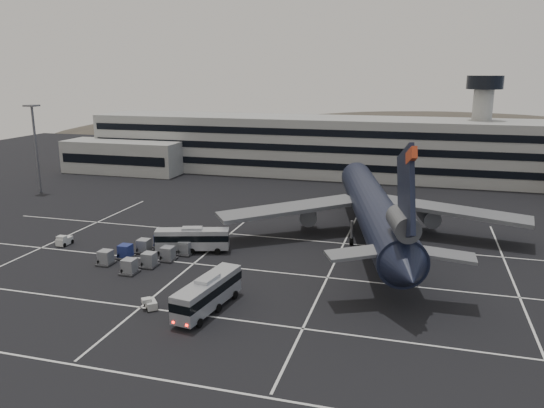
{
  "coord_description": "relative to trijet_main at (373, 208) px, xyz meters",
  "views": [
    {
      "loc": [
        22.18,
        -57.06,
        24.81
      ],
      "look_at": [
        0.55,
        19.16,
        5.0
      ],
      "focal_mm": 35.0,
      "sensor_mm": 36.0,
      "label": 1
    }
  ],
  "objects": [
    {
      "name": "hills",
      "position": [
        2.06,
        150.21,
        -17.32
      ],
      "size": [
        352.0,
        180.0,
        44.0
      ],
      "color": "#38332B",
      "rests_on": "ground"
    },
    {
      "name": "bus_near",
      "position": [
        -14.58,
        -28.41,
        -3.16
      ],
      "size": [
        4.03,
        11.05,
        3.81
      ],
      "rotation": [
        0.0,
        0.0,
        -0.14
      ],
      "color": "#A1A5AA",
      "rests_on": "ground"
    },
    {
      "name": "ground",
      "position": [
        -15.93,
        -19.79,
        -5.25
      ],
      "size": [
        260.0,
        260.0,
        0.0
      ],
      "primitive_type": "plane",
      "color": "black",
      "rests_on": "ground"
    },
    {
      "name": "trijet_main",
      "position": [
        0.0,
        0.0,
        0.0
      ],
      "size": [
        46.27,
        57.19,
        18.08
      ],
      "rotation": [
        0.0,
        0.0,
        0.22
      ],
      "color": "black",
      "rests_on": "ground"
    },
    {
      "name": "bus_far",
      "position": [
        -24.0,
        -11.39,
        -3.26
      ],
      "size": [
        10.54,
        5.31,
        3.63
      ],
      "rotation": [
        0.0,
        0.0,
        1.87
      ],
      "color": "#A1A5AA",
      "rests_on": "ground"
    },
    {
      "name": "lane_markings",
      "position": [
        -14.98,
        -19.06,
        -5.24
      ],
      "size": [
        90.0,
        55.62,
        0.01
      ],
      "color": "silver",
      "rests_on": "ground"
    },
    {
      "name": "lightpole_left",
      "position": [
        -70.93,
        15.21,
        6.57
      ],
      "size": [
        2.4,
        2.4,
        18.28
      ],
      "color": "slate",
      "rests_on": "ground"
    },
    {
      "name": "terminal",
      "position": [
        -18.87,
        51.35,
        1.68
      ],
      "size": [
        125.0,
        26.0,
        24.0
      ],
      "color": "gray",
      "rests_on": "ground"
    },
    {
      "name": "tug_b",
      "position": [
        -20.7,
        -29.73,
        -4.69
      ],
      "size": [
        2.16,
        2.25,
        1.26
      ],
      "rotation": [
        0.0,
        0.0,
        0.7
      ],
      "color": "#B9B9B4",
      "rests_on": "ground"
    },
    {
      "name": "uld_cluster",
      "position": [
        -28.77,
        -15.93,
        -4.31
      ],
      "size": [
        11.19,
        13.5,
        1.92
      ],
      "rotation": [
        0.0,
        0.0,
        -0.41
      ],
      "color": "#2D2D30",
      "rests_on": "ground"
    },
    {
      "name": "tug_a",
      "position": [
        -43.48,
        -13.78,
        -4.57
      ],
      "size": [
        1.48,
        2.44,
        1.54
      ],
      "rotation": [
        0.0,
        0.0,
        -0.01
      ],
      "color": "#B9B9B4",
      "rests_on": "ground"
    }
  ]
}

